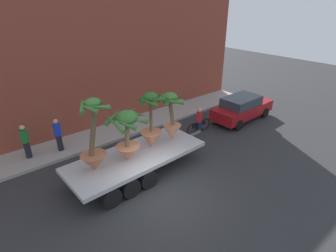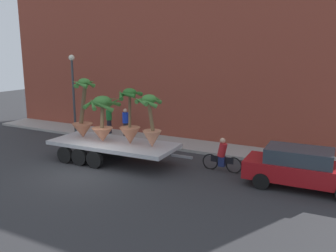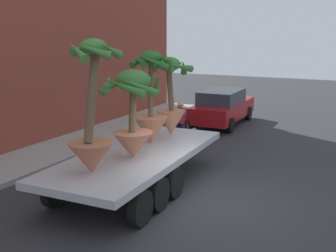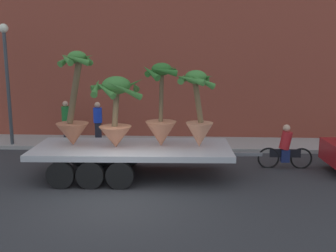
{
  "view_description": "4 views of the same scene",
  "coord_description": "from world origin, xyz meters",
  "px_view_note": "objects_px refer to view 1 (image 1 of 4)",
  "views": [
    {
      "loc": [
        -5.22,
        -6.76,
        7.14
      ],
      "look_at": [
        2.45,
        2.61,
        1.36
      ],
      "focal_mm": 28.75,
      "sensor_mm": 36.0,
      "label": 1
    },
    {
      "loc": [
        10.09,
        -11.44,
        5.28
      ],
      "look_at": [
        2.87,
        2.18,
        1.98
      ],
      "focal_mm": 38.23,
      "sensor_mm": 36.0,
      "label": 2
    },
    {
      "loc": [
        -8.95,
        -3.66,
        4.04
      ],
      "look_at": [
        2.15,
        2.05,
        1.25
      ],
      "focal_mm": 44.63,
      "sensor_mm": 36.0,
      "label": 3
    },
    {
      "loc": [
        1.86,
        -9.98,
        3.92
      ],
      "look_at": [
        1.16,
        2.54,
        1.51
      ],
      "focal_mm": 41.79,
      "sensor_mm": 36.0,
      "label": 4
    }
  ],
  "objects_px": {
    "cyclist": "(199,122)",
    "parked_car": "(242,108)",
    "potted_palm_extra": "(171,118)",
    "flatbed_trailer": "(132,160)",
    "potted_palm_middle": "(94,147)",
    "potted_palm_rear": "(127,136)",
    "potted_palm_front": "(151,128)",
    "pedestrian_near_gate": "(25,141)",
    "pedestrian_far_left": "(58,134)"
  },
  "relations": [
    {
      "from": "potted_palm_middle",
      "to": "pedestrian_near_gate",
      "type": "bearing_deg",
      "value": 111.08
    },
    {
      "from": "pedestrian_near_gate",
      "to": "potted_palm_extra",
      "type": "bearing_deg",
      "value": -37.13
    },
    {
      "from": "parked_car",
      "to": "pedestrian_far_left",
      "type": "xyz_separation_m",
      "value": [
        -10.48,
        3.24,
        0.22
      ]
    },
    {
      "from": "flatbed_trailer",
      "to": "potted_palm_front",
      "type": "bearing_deg",
      "value": 6.03
    },
    {
      "from": "potted_palm_rear",
      "to": "potted_palm_front",
      "type": "distance_m",
      "value": 1.4
    },
    {
      "from": "potted_palm_rear",
      "to": "parked_car",
      "type": "xyz_separation_m",
      "value": [
        8.92,
        0.86,
        -1.28
      ]
    },
    {
      "from": "potted_palm_extra",
      "to": "flatbed_trailer",
      "type": "bearing_deg",
      "value": -177.81
    },
    {
      "from": "potted_palm_middle",
      "to": "pedestrian_far_left",
      "type": "height_order",
      "value": "potted_palm_middle"
    },
    {
      "from": "flatbed_trailer",
      "to": "parked_car",
      "type": "bearing_deg",
      "value": 4.76
    },
    {
      "from": "potted_palm_rear",
      "to": "potted_palm_middle",
      "type": "distance_m",
      "value": 1.39
    },
    {
      "from": "flatbed_trailer",
      "to": "potted_palm_front",
      "type": "height_order",
      "value": "potted_palm_front"
    },
    {
      "from": "parked_car",
      "to": "pedestrian_near_gate",
      "type": "bearing_deg",
      "value": 163.52
    },
    {
      "from": "potted_palm_extra",
      "to": "pedestrian_far_left",
      "type": "relative_size",
      "value": 1.39
    },
    {
      "from": "potted_palm_front",
      "to": "pedestrian_far_left",
      "type": "distance_m",
      "value": 4.92
    },
    {
      "from": "potted_palm_extra",
      "to": "cyclist",
      "type": "distance_m",
      "value": 3.49
    },
    {
      "from": "flatbed_trailer",
      "to": "pedestrian_far_left",
      "type": "xyz_separation_m",
      "value": [
        -1.77,
        3.96,
        0.27
      ]
    },
    {
      "from": "potted_palm_extra",
      "to": "pedestrian_far_left",
      "type": "height_order",
      "value": "potted_palm_extra"
    },
    {
      "from": "potted_palm_middle",
      "to": "potted_palm_front",
      "type": "relative_size",
      "value": 1.14
    },
    {
      "from": "parked_car",
      "to": "cyclist",
      "type": "bearing_deg",
      "value": 172.47
    },
    {
      "from": "cyclist",
      "to": "parked_car",
      "type": "distance_m",
      "value": 3.45
    },
    {
      "from": "cyclist",
      "to": "pedestrian_near_gate",
      "type": "relative_size",
      "value": 1.08
    },
    {
      "from": "parked_car",
      "to": "pedestrian_far_left",
      "type": "height_order",
      "value": "pedestrian_far_left"
    },
    {
      "from": "flatbed_trailer",
      "to": "parked_car",
      "type": "relative_size",
      "value": 1.59
    },
    {
      "from": "potted_palm_front",
      "to": "pedestrian_near_gate",
      "type": "xyz_separation_m",
      "value": [
        -4.36,
        4.13,
        -0.91
      ]
    },
    {
      "from": "flatbed_trailer",
      "to": "potted_palm_extra",
      "type": "bearing_deg",
      "value": 2.19
    },
    {
      "from": "pedestrian_far_left",
      "to": "cyclist",
      "type": "bearing_deg",
      "value": -21.55
    },
    {
      "from": "flatbed_trailer",
      "to": "potted_palm_middle",
      "type": "bearing_deg",
      "value": 177.78
    },
    {
      "from": "potted_palm_extra",
      "to": "parked_car",
      "type": "bearing_deg",
      "value": 5.68
    },
    {
      "from": "flatbed_trailer",
      "to": "potted_palm_extra",
      "type": "distance_m",
      "value": 2.65
    },
    {
      "from": "pedestrian_near_gate",
      "to": "potted_palm_rear",
      "type": "bearing_deg",
      "value": -55.71
    },
    {
      "from": "potted_palm_middle",
      "to": "potted_palm_front",
      "type": "bearing_deg",
      "value": 1.26
    },
    {
      "from": "potted_palm_middle",
      "to": "potted_palm_extra",
      "type": "distance_m",
      "value": 3.88
    },
    {
      "from": "potted_palm_middle",
      "to": "cyclist",
      "type": "bearing_deg",
      "value": 9.21
    },
    {
      "from": "cyclist",
      "to": "parked_car",
      "type": "xyz_separation_m",
      "value": [
        3.42,
        -0.45,
        0.16
      ]
    },
    {
      "from": "parked_car",
      "to": "pedestrian_near_gate",
      "type": "height_order",
      "value": "pedestrian_near_gate"
    },
    {
      "from": "cyclist",
      "to": "parked_car",
      "type": "bearing_deg",
      "value": -7.53
    },
    {
      "from": "potted_palm_middle",
      "to": "potted_palm_extra",
      "type": "bearing_deg",
      "value": 0.39
    },
    {
      "from": "potted_palm_rear",
      "to": "potted_palm_extra",
      "type": "xyz_separation_m",
      "value": [
        2.51,
        0.22,
        -0.02
      ]
    },
    {
      "from": "potted_palm_extra",
      "to": "pedestrian_near_gate",
      "type": "relative_size",
      "value": 1.39
    },
    {
      "from": "parked_car",
      "to": "pedestrian_far_left",
      "type": "distance_m",
      "value": 10.97
    },
    {
      "from": "potted_palm_extra",
      "to": "pedestrian_near_gate",
      "type": "distance_m",
      "value": 6.97
    },
    {
      "from": "cyclist",
      "to": "pedestrian_far_left",
      "type": "xyz_separation_m",
      "value": [
        -7.06,
        2.79,
        0.37
      ]
    },
    {
      "from": "potted_palm_rear",
      "to": "pedestrian_near_gate",
      "type": "distance_m",
      "value": 5.41
    },
    {
      "from": "potted_palm_middle",
      "to": "pedestrian_near_gate",
      "type": "relative_size",
      "value": 1.73
    },
    {
      "from": "flatbed_trailer",
      "to": "potted_palm_extra",
      "type": "relative_size",
      "value": 3.02
    },
    {
      "from": "potted_palm_rear",
      "to": "parked_car",
      "type": "distance_m",
      "value": 9.05
    },
    {
      "from": "flatbed_trailer",
      "to": "potted_palm_extra",
      "type": "xyz_separation_m",
      "value": [
        2.29,
        0.09,
        1.32
      ]
    },
    {
      "from": "pedestrian_near_gate",
      "to": "parked_car",
      "type": "bearing_deg",
      "value": -16.48
    },
    {
      "from": "pedestrian_near_gate",
      "to": "pedestrian_far_left",
      "type": "bearing_deg",
      "value": -11.22
    },
    {
      "from": "cyclist",
      "to": "pedestrian_far_left",
      "type": "height_order",
      "value": "pedestrian_far_left"
    }
  ]
}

